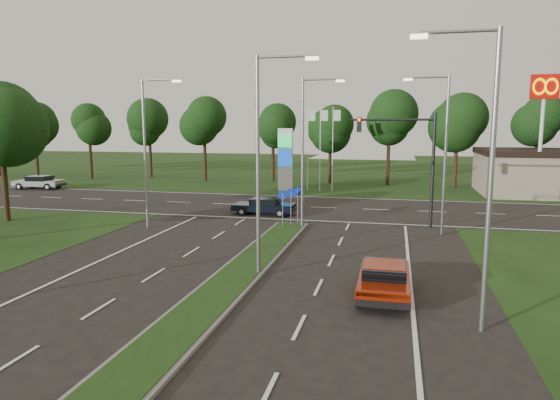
# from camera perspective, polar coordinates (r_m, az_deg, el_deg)

# --- Properties ---
(ground) EXTENTS (160.00, 160.00, 0.00)m
(ground) POSITION_cam_1_polar(r_m,az_deg,el_deg) (16.18, -11.16, -14.35)
(ground) COLOR black
(ground) RESTS_ON ground
(verge_far) EXTENTS (160.00, 50.00, 0.02)m
(verge_far) POSITION_cam_1_polar(r_m,az_deg,el_deg) (69.12, 7.79, 3.23)
(verge_far) COLOR black
(verge_far) RESTS_ON ground
(cross_road) EXTENTS (160.00, 12.00, 0.02)m
(cross_road) POSITION_cam_1_polar(r_m,az_deg,el_deg) (38.58, 3.53, -0.83)
(cross_road) COLOR black
(cross_road) RESTS_ON ground
(median_kerb) EXTENTS (2.00, 26.00, 0.12)m
(median_kerb) POSITION_cam_1_polar(r_m,az_deg,el_deg) (19.63, -6.33, -9.90)
(median_kerb) COLOR slate
(median_kerb) RESTS_ON ground
(streetlight_median_near) EXTENTS (2.53, 0.22, 9.00)m
(streetlight_median_near) POSITION_cam_1_polar(r_m,az_deg,el_deg) (20.28, -2.01, 5.21)
(streetlight_median_near) COLOR gray
(streetlight_median_near) RESTS_ON ground
(streetlight_median_far) EXTENTS (2.53, 0.22, 9.00)m
(streetlight_median_far) POSITION_cam_1_polar(r_m,az_deg,el_deg) (30.04, 2.97, 6.27)
(streetlight_median_far) COLOR gray
(streetlight_median_far) RESTS_ON ground
(streetlight_left_far) EXTENTS (2.53, 0.22, 9.00)m
(streetlight_left_far) POSITION_cam_1_polar(r_m,az_deg,el_deg) (31.18, -14.89, 6.08)
(streetlight_left_far) COLOR gray
(streetlight_left_far) RESTS_ON ground
(streetlight_right_far) EXTENTS (2.53, 0.22, 9.00)m
(streetlight_right_far) POSITION_cam_1_polar(r_m,az_deg,el_deg) (29.69, 18.03, 5.84)
(streetlight_right_far) COLOR gray
(streetlight_right_far) RESTS_ON ground
(streetlight_right_near) EXTENTS (2.53, 0.22, 9.00)m
(streetlight_right_near) POSITION_cam_1_polar(r_m,az_deg,el_deg) (15.81, 22.32, 3.66)
(streetlight_right_near) COLOR gray
(streetlight_right_near) RESTS_ON ground
(traffic_signal) EXTENTS (5.10, 0.42, 7.00)m
(traffic_signal) POSITION_cam_1_polar(r_m,az_deg,el_deg) (31.61, 14.77, 5.34)
(traffic_signal) COLOR black
(traffic_signal) RESTS_ON ground
(median_signs) EXTENTS (1.16, 1.76, 2.38)m
(median_signs) POSITION_cam_1_polar(r_m,az_deg,el_deg) (30.93, 1.22, 0.08)
(median_signs) COLOR gray
(median_signs) RESTS_ON ground
(gas_pylon) EXTENTS (5.80, 1.26, 8.00)m
(gas_pylon) POSITION_cam_1_polar(r_m,az_deg,el_deg) (47.77, 0.87, 4.83)
(gas_pylon) COLOR silver
(gas_pylon) RESTS_ON ground
(mcdonalds_sign) EXTENTS (2.20, 0.47, 10.40)m
(mcdonalds_sign) POSITION_cam_1_polar(r_m,az_deg,el_deg) (47.05, 27.90, 9.65)
(mcdonalds_sign) COLOR silver
(mcdonalds_sign) RESTS_ON ground
(tree_left_far) EXTENTS (5.20, 5.20, 8.86)m
(tree_left_far) POSITION_cam_1_polar(r_m,az_deg,el_deg) (36.59, -28.53, 7.27)
(tree_left_far) COLOR black
(tree_left_far) RESTS_ON ground
(treeline_far) EXTENTS (6.00, 6.00, 9.90)m
(treeline_far) POSITION_cam_1_polar(r_m,az_deg,el_deg) (53.84, 6.54, 9.06)
(treeline_far) COLOR black
(treeline_far) RESTS_ON ground
(red_sedan) EXTENTS (1.86, 4.44, 1.22)m
(red_sedan) POSITION_cam_1_polar(r_m,az_deg,el_deg) (19.05, 11.83, -8.73)
(red_sedan) COLOR maroon
(red_sedan) RESTS_ON ground
(navy_sedan) EXTENTS (4.34, 1.88, 1.18)m
(navy_sedan) POSITION_cam_1_polar(r_m,az_deg,el_deg) (35.16, -1.82, -0.68)
(navy_sedan) COLOR black
(navy_sedan) RESTS_ON ground
(far_car_a) EXTENTS (4.82, 2.45, 1.34)m
(far_car_a) POSITION_cam_1_polar(r_m,az_deg,el_deg) (55.03, -25.84, 1.88)
(far_car_a) COLOR #9D9D9D
(far_car_a) RESTS_ON ground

